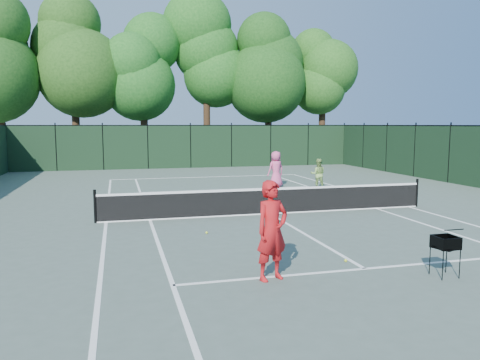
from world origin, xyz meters
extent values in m
plane|color=#4A5A4F|center=(0.00, 0.00, 0.00)|extent=(90.00, 90.00, 0.00)
cube|color=white|center=(-5.49, 0.00, 0.00)|extent=(0.10, 23.77, 0.01)
cube|color=white|center=(5.49, 0.00, 0.00)|extent=(0.10, 23.77, 0.01)
cube|color=white|center=(-4.12, 0.00, 0.00)|extent=(0.10, 23.77, 0.01)
cube|color=white|center=(4.12, 0.00, 0.00)|extent=(0.10, 23.77, 0.01)
cube|color=white|center=(0.00, 11.88, 0.00)|extent=(10.97, 0.10, 0.01)
cube|color=white|center=(0.00, -6.40, 0.00)|extent=(8.23, 0.10, 0.01)
cube|color=white|center=(0.00, 6.40, 0.00)|extent=(8.23, 0.10, 0.01)
cube|color=white|center=(0.00, 0.00, 0.00)|extent=(0.10, 12.80, 0.01)
cube|color=black|center=(0.00, 0.00, 0.46)|extent=(11.60, 0.03, 0.85)
cube|color=white|center=(0.00, 0.00, 0.88)|extent=(11.60, 0.05, 0.07)
cube|color=white|center=(0.00, 0.00, 0.02)|extent=(11.60, 0.05, 0.04)
cube|color=white|center=(0.00, 0.00, 0.46)|extent=(0.05, 0.04, 0.91)
cylinder|color=black|center=(-5.80, 0.00, 0.53)|extent=(0.09, 0.09, 1.06)
cylinder|color=black|center=(5.80, 0.00, 0.53)|extent=(0.09, 0.09, 1.06)
cube|color=black|center=(0.00, 18.00, 1.50)|extent=(24.00, 0.05, 3.00)
cylinder|color=black|center=(-13.00, 21.50, 2.25)|extent=(0.56, 0.56, 4.50)
cylinder|color=black|center=(-8.00, 22.00, 2.40)|extent=(0.56, 0.56, 4.80)
ellipsoid|color=#1B4213|center=(-8.00, 22.00, 8.71)|extent=(6.80, 6.80, 10.54)
cylinder|color=black|center=(-3.00, 21.80, 2.15)|extent=(0.56, 0.56, 4.30)
ellipsoid|color=#164F18|center=(-3.00, 21.80, 7.75)|extent=(6.00, 6.00, 9.30)
cylinder|color=black|center=(2.00, 22.30, 2.50)|extent=(0.56, 0.56, 5.00)
ellipsoid|color=#164F16|center=(2.00, 22.30, 9.03)|extent=(7.00, 7.00, 10.85)
cylinder|color=black|center=(7.00, 21.60, 2.30)|extent=(0.56, 0.56, 4.60)
ellipsoid|color=#133F12|center=(7.00, 21.60, 8.16)|extent=(6.20, 6.20, 9.61)
cylinder|color=black|center=(12.00, 22.10, 2.20)|extent=(0.56, 0.56, 4.40)
ellipsoid|color=#1A4D16|center=(12.00, 22.10, 7.74)|extent=(5.80, 5.80, 8.99)
imported|color=#B31418|center=(-2.16, -6.54, 1.00)|extent=(0.84, 0.69, 2.00)
cylinder|color=black|center=(-1.84, -6.06, 0.95)|extent=(0.03, 0.03, 0.30)
torus|color=black|center=(-1.84, -6.06, 1.22)|extent=(0.30, 0.10, 0.30)
imported|color=#E14F88|center=(2.48, 6.60, 0.89)|extent=(1.00, 0.79, 1.78)
imported|color=#85AE57|center=(4.13, 5.28, 0.74)|extent=(0.86, 0.76, 1.47)
cylinder|color=black|center=(1.12, -7.46, 0.30)|extent=(0.02, 0.02, 0.59)
cylinder|color=black|center=(1.51, -7.46, 0.30)|extent=(0.02, 0.02, 0.59)
cylinder|color=black|center=(1.12, -7.06, 0.30)|extent=(0.02, 0.02, 0.59)
cylinder|color=black|center=(1.51, -7.06, 0.30)|extent=(0.02, 0.02, 0.59)
cube|color=black|center=(1.31, -7.26, 0.72)|extent=(0.56, 0.56, 0.25)
sphere|color=#C1D72C|center=(1.31, -7.26, 0.64)|extent=(0.06, 0.06, 0.06)
sphere|color=#C1D72C|center=(1.31, -7.26, 0.64)|extent=(0.06, 0.06, 0.06)
sphere|color=#C1D72C|center=(1.31, -7.26, 0.64)|extent=(0.06, 0.06, 0.06)
sphere|color=#C1D72C|center=(1.31, -7.26, 0.64)|extent=(0.06, 0.06, 0.06)
sphere|color=#C1D72C|center=(1.31, -7.26, 0.64)|extent=(0.06, 0.06, 0.06)
sphere|color=#C1D72C|center=(1.31, -7.26, 0.64)|extent=(0.06, 0.06, 0.06)
sphere|color=#C1D72C|center=(1.31, -7.26, 0.64)|extent=(0.06, 0.06, 0.06)
sphere|color=#C1D72C|center=(1.31, -7.26, 0.64)|extent=(0.06, 0.06, 0.06)
sphere|color=#C1D72C|center=(1.31, -7.26, 0.64)|extent=(0.06, 0.06, 0.06)
sphere|color=#C1D72C|center=(1.31, -7.26, 0.64)|extent=(0.06, 0.06, 0.06)
sphere|color=#C1D72C|center=(1.31, -7.26, 0.64)|extent=(0.06, 0.06, 0.06)
sphere|color=#C1D72C|center=(1.31, -7.26, 0.64)|extent=(0.06, 0.06, 0.06)
sphere|color=#C1D72C|center=(1.31, -7.26, 0.64)|extent=(0.06, 0.06, 0.06)
sphere|color=#C1D72C|center=(1.31, -7.26, 0.64)|extent=(0.06, 0.06, 0.06)
sphere|color=#C1D72C|center=(1.31, -7.26, 0.64)|extent=(0.06, 0.06, 0.06)
sphere|color=#C1D72C|center=(1.31, -7.26, 0.64)|extent=(0.06, 0.06, 0.06)
sphere|color=#C1D72C|center=(1.31, -7.26, 0.64)|extent=(0.06, 0.06, 0.06)
sphere|color=#C1D72C|center=(1.31, -7.26, 0.64)|extent=(0.06, 0.06, 0.06)
sphere|color=#C7D72C|center=(-0.15, -5.83, 0.03)|extent=(0.07, 0.07, 0.07)
sphere|color=#E2F532|center=(-2.69, -2.33, 0.03)|extent=(0.07, 0.07, 0.07)
camera|label=1|loc=(-5.08, -15.15, 3.09)|focal=35.00mm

